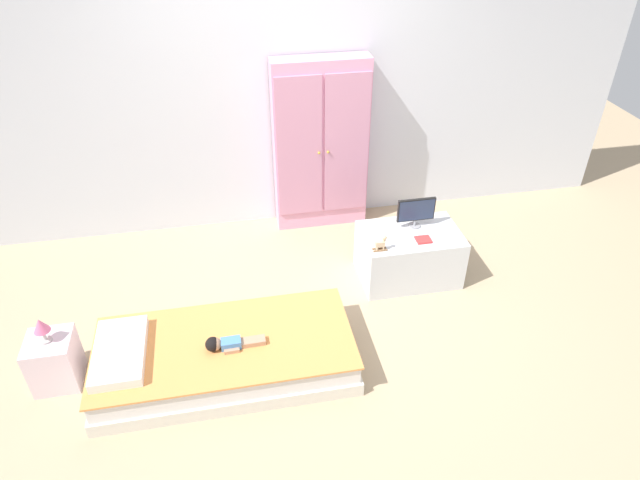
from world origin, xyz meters
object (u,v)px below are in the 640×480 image
object	(u,v)px
nightstand	(54,361)
book_red	(423,240)
table_lamp	(41,326)
rocking_horse_toy	(381,243)
tv_monitor	(416,211)
wardrobe	(321,146)
bed	(226,356)
tv_stand	(409,255)
doll	(224,344)

from	to	relation	value
nightstand	book_red	bearing A→B (deg)	10.97
table_lamp	rocking_horse_toy	world-z (taller)	rocking_horse_toy
tv_monitor	rocking_horse_toy	xyz separation A→B (m)	(-0.36, -0.26, -0.08)
table_lamp	tv_monitor	distance (m)	2.80
wardrobe	book_red	distance (m)	1.29
tv_monitor	book_red	xyz separation A→B (m)	(0.00, -0.21, -0.14)
rocking_horse_toy	book_red	bearing A→B (deg)	9.17
bed	table_lamp	xyz separation A→B (m)	(-1.11, 0.11, 0.37)
tv_stand	table_lamp	bearing A→B (deg)	-166.36
table_lamp	book_red	bearing A→B (deg)	10.97
table_lamp	tv_stand	bearing A→B (deg)	13.64
nightstand	rocking_horse_toy	distance (m)	2.41
bed	tv_monitor	world-z (taller)	tv_monitor
tv_stand	rocking_horse_toy	distance (m)	0.45
doll	tv_monitor	xyz separation A→B (m)	(1.59, 0.89, 0.28)
doll	book_red	bearing A→B (deg)	23.36
rocking_horse_toy	book_red	size ratio (longest dim) A/B	1.11
bed	nightstand	size ratio (longest dim) A/B	4.66
doll	tv_stand	size ratio (longest dim) A/B	0.49
wardrobe	nightstand	bearing A→B (deg)	-142.39
table_lamp	rocking_horse_toy	xyz separation A→B (m)	(2.34, 0.47, -0.00)
nightstand	tv_stand	size ratio (longest dim) A/B	0.47
table_lamp	book_red	world-z (taller)	table_lamp
doll	rocking_horse_toy	world-z (taller)	rocking_horse_toy
bed	rocking_horse_toy	xyz separation A→B (m)	(1.23, 0.58, 0.37)
wardrobe	table_lamp	bearing A→B (deg)	-142.39
wardrobe	tv_monitor	world-z (taller)	wardrobe
tv_stand	tv_monitor	distance (m)	0.38
nightstand	wardrobe	world-z (taller)	wardrobe
tv_monitor	book_red	world-z (taller)	tv_monitor
tv_monitor	rocking_horse_toy	size ratio (longest dim) A/B	2.37
tv_stand	rocking_horse_toy	size ratio (longest dim) A/B	6.09
doll	book_red	xyz separation A→B (m)	(1.59, 0.69, 0.14)
nightstand	wardrobe	xyz separation A→B (m)	(2.10, 1.61, 0.60)
rocking_horse_toy	bed	bearing A→B (deg)	-154.99
rocking_horse_toy	book_red	world-z (taller)	rocking_horse_toy
tv_stand	rocking_horse_toy	bearing A→B (deg)	-149.74
doll	table_lamp	size ratio (longest dim) A/B	2.15
bed	table_lamp	size ratio (longest dim) A/B	9.46
bed	nightstand	xyz separation A→B (m)	(-1.11, 0.11, 0.06)
nightstand	tv_stand	distance (m)	2.72
doll	tv_stand	distance (m)	1.73
table_lamp	wardrobe	distance (m)	2.66
bed	book_red	world-z (taller)	book_red
tv_monitor	rocking_horse_toy	bearing A→B (deg)	-143.52
doll	table_lamp	xyz separation A→B (m)	(-1.11, 0.16, 0.20)
wardrobe	tv_monitor	xyz separation A→B (m)	(0.60, -0.88, -0.21)
wardrobe	tv_monitor	bearing A→B (deg)	-55.70
nightstand	book_red	xyz separation A→B (m)	(2.70, 0.52, 0.25)
bed	doll	distance (m)	0.18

